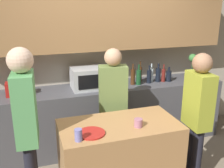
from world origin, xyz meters
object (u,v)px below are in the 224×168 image
(bottle_2, at_px, (140,74))
(bottle_5, at_px, (158,75))
(toaster, at_px, (16,89))
(bottle_4, at_px, (151,75))
(bottle_3, at_px, (149,76))
(cup_0, at_px, (78,135))
(plate_on_island, at_px, (91,133))
(person_center, at_px, (113,101))
(microwave, at_px, (90,78))
(bottle_1, at_px, (139,77))
(person_right, at_px, (197,112))
(potted_plant, at_px, (192,66))
(bottle_0, at_px, (133,77))
(bottle_7, at_px, (169,76))
(bottle_6, at_px, (163,75))
(cup_1, at_px, (138,123))
(person_left, at_px, (27,122))

(bottle_2, xyz_separation_m, bottle_5, (0.26, -0.10, -0.01))
(toaster, bearing_deg, bottle_4, 0.36)
(bottle_3, xyz_separation_m, bottle_5, (0.16, 0.02, 0.01))
(bottle_2, bearing_deg, cup_0, -130.12)
(bottle_4, bearing_deg, plate_on_island, -133.70)
(bottle_5, xyz_separation_m, person_center, (-0.92, -0.59, -0.10))
(microwave, relative_size, toaster, 2.00)
(bottle_4, distance_m, cup_0, 1.99)
(microwave, height_order, bottle_1, bottle_1)
(person_right, bearing_deg, potted_plant, -28.72)
(bottle_0, relative_size, person_center, 0.20)
(person_center, distance_m, person_right, 0.99)
(toaster, relative_size, plate_on_island, 1.00)
(bottle_1, relative_size, bottle_5, 1.07)
(bottle_1, relative_size, bottle_7, 1.35)
(cup_0, bearing_deg, microwave, 72.41)
(toaster, relative_size, bottle_1, 0.85)
(microwave, bearing_deg, bottle_4, 0.82)
(bottle_6, relative_size, cup_0, 2.40)
(bottle_7, bearing_deg, person_right, -104.93)
(bottle_1, distance_m, person_right, 1.19)
(toaster, xyz_separation_m, bottle_4, (1.95, 0.01, 0.02))
(bottle_5, height_order, bottle_6, bottle_5)
(bottle_6, xyz_separation_m, person_right, (-0.23, -1.20, -0.09))
(bottle_7, bearing_deg, bottle_0, 178.01)
(person_right, bearing_deg, cup_1, 98.68)
(cup_0, bearing_deg, person_center, 53.52)
(plate_on_island, distance_m, person_right, 1.22)
(bottle_0, relative_size, bottle_1, 1.03)
(bottle_3, bearing_deg, bottle_1, -171.09)
(toaster, relative_size, person_right, 0.16)
(bottle_5, bearing_deg, bottle_7, -11.39)
(microwave, distance_m, bottle_4, 0.96)
(bottle_1, relative_size, plate_on_island, 1.18)
(cup_1, bearing_deg, toaster, 131.58)
(person_center, bearing_deg, plate_on_island, 69.38)
(toaster, xyz_separation_m, cup_0, (0.55, -1.40, -0.05))
(microwave, xyz_separation_m, potted_plant, (1.67, 0.00, 0.05))
(bottle_4, height_order, person_center, person_center)
(bottle_6, xyz_separation_m, bottle_7, (0.08, -0.01, -0.02))
(microwave, bearing_deg, person_left, -127.72)
(bottle_0, xyz_separation_m, bottle_6, (0.50, -0.01, -0.02))
(bottle_1, relative_size, bottle_6, 1.13)
(bottle_4, bearing_deg, microwave, -179.18)
(bottle_1, height_order, cup_1, bottle_1)
(toaster, height_order, bottle_0, bottle_0)
(bottle_7, xyz_separation_m, person_center, (-1.09, -0.56, -0.08))
(bottle_3, distance_m, person_right, 1.21)
(bottle_7, distance_m, person_left, 2.36)
(bottle_1, relative_size, person_center, 0.19)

